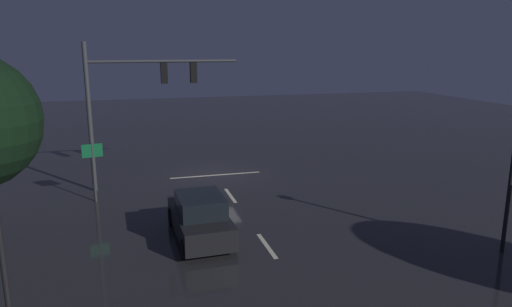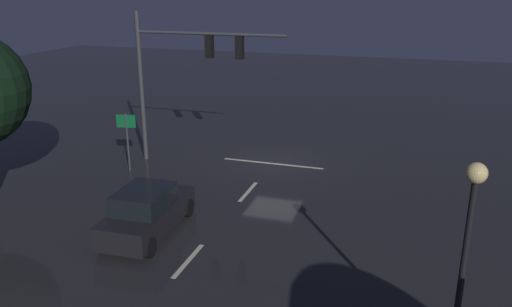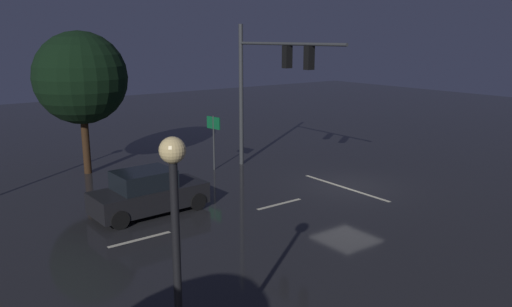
{
  "view_description": "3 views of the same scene",
  "coord_description": "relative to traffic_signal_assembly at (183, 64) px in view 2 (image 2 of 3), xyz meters",
  "views": [
    {
      "loc": [
        4.58,
        24.97,
        6.98
      ],
      "look_at": [
        -0.74,
        5.92,
        2.44
      ],
      "focal_mm": 33.05,
      "sensor_mm": 36.0,
      "label": 1
    },
    {
      "loc": [
        -6.47,
        23.21,
        8.4
      ],
      "look_at": [
        -0.55,
        4.62,
        1.95
      ],
      "focal_mm": 36.37,
      "sensor_mm": 36.0,
      "label": 2
    },
    {
      "loc": [
        -14.77,
        16.29,
        6.55
      ],
      "look_at": [
        0.12,
        5.09,
        2.22
      ],
      "focal_mm": 35.3,
      "sensor_mm": 36.0,
      "label": 3
    }
  ],
  "objects": [
    {
      "name": "ground_plane",
      "position": [
        -4.03,
        -1.42,
        -4.83
      ],
      "size": [
        80.0,
        80.0,
        0.0
      ],
      "primitive_type": "plane",
      "color": "#232326"
    },
    {
      "name": "traffic_signal_assembly",
      "position": [
        0.0,
        0.0,
        0.0
      ],
      "size": [
        7.28,
        0.47,
        7.17
      ],
      "color": "#383A3D",
      "rests_on": "ground_plane"
    },
    {
      "name": "lane_dash_far",
      "position": [
        -4.03,
        2.58,
        -4.83
      ],
      "size": [
        0.16,
        2.2,
        0.01
      ],
      "primitive_type": "cube",
      "rotation": [
        0.0,
        0.0,
        1.57
      ],
      "color": "beige",
      "rests_on": "ground_plane"
    },
    {
      "name": "lane_dash_mid",
      "position": [
        -4.03,
        8.58,
        -4.83
      ],
      "size": [
        0.16,
        2.2,
        0.01
      ],
      "primitive_type": "cube",
      "rotation": [
        0.0,
        0.0,
        1.57
      ],
      "color": "beige",
      "rests_on": "ground_plane"
    },
    {
      "name": "stop_bar",
      "position": [
        -4.03,
        -1.19,
        -4.83
      ],
      "size": [
        5.0,
        0.16,
        0.01
      ],
      "primitive_type": "cube",
      "color": "beige",
      "rests_on": "ground_plane"
    },
    {
      "name": "car_approaching",
      "position": [
        -1.86,
        7.22,
        -4.04
      ],
      "size": [
        2.04,
        4.42,
        1.7
      ],
      "color": "black",
      "rests_on": "ground_plane"
    },
    {
      "name": "street_lamp_left_kerb",
      "position": [
        -11.75,
        11.24,
        -1.32
      ],
      "size": [
        0.44,
        0.44,
        5.01
      ],
      "color": "black",
      "rests_on": "ground_plane"
    },
    {
      "name": "route_sign",
      "position": [
        2.1,
        1.78,
        -2.85
      ],
      "size": [
        0.9,
        0.23,
        2.75
      ],
      "color": "#383A3D",
      "rests_on": "ground_plane"
    }
  ]
}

